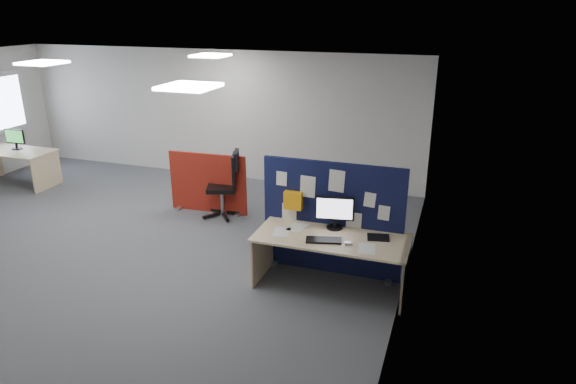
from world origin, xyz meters
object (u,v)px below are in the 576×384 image
(monitor_second, at_px, (15,138))
(monitor_main, at_px, (335,211))
(navy_divider, at_px, (331,219))
(second_desk, at_px, (16,158))
(office_chair, at_px, (228,180))
(main_desk, at_px, (332,246))
(red_divider, at_px, (208,184))

(monitor_second, bearing_deg, monitor_main, -16.04)
(navy_divider, distance_m, second_desk, 7.32)
(second_desk, xyz_separation_m, office_chair, (4.92, -0.15, 0.11))
(monitor_main, xyz_separation_m, office_chair, (-2.30, 1.57, -0.32))
(monitor_main, relative_size, second_desk, 0.31)
(monitor_main, bearing_deg, second_desk, 156.65)
(navy_divider, bearing_deg, main_desk, -71.25)
(red_divider, xyz_separation_m, office_chair, (0.42, -0.03, 0.13))
(navy_divider, xyz_separation_m, monitor_main, (0.09, -0.13, 0.17))
(red_divider, distance_m, second_desk, 4.51)
(second_desk, bearing_deg, main_desk, -14.95)
(second_desk, bearing_deg, monitor_main, -13.37)
(navy_divider, bearing_deg, second_desk, 167.47)
(second_desk, bearing_deg, navy_divider, -12.53)
(navy_divider, xyz_separation_m, red_divider, (-2.63, 1.47, -0.27))
(navy_divider, height_order, monitor_main, navy_divider)
(office_chair, bearing_deg, monitor_second, 157.51)
(red_divider, relative_size, monitor_second, 3.16)
(second_desk, distance_m, monitor_second, 0.41)
(monitor_main, height_order, office_chair, office_chair)
(main_desk, relative_size, red_divider, 1.37)
(main_desk, xyz_separation_m, monitor_second, (-7.26, 2.01, 0.39))
(navy_divider, distance_m, red_divider, 3.03)
(main_desk, distance_m, monitor_main, 0.47)
(navy_divider, bearing_deg, red_divider, 150.85)
(main_desk, height_order, monitor_second, monitor_second)
(navy_divider, bearing_deg, office_chair, 147.08)
(navy_divider, height_order, office_chair, navy_divider)
(main_desk, height_order, second_desk, same)
(main_desk, bearing_deg, red_divider, 146.52)
(main_desk, relative_size, second_desk, 1.20)
(monitor_main, distance_m, office_chair, 2.80)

